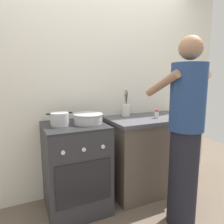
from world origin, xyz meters
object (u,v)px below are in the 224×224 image
Objects in this scene: pot at (60,119)px; utensil_crock at (126,108)px; stove_range at (76,167)px; person at (185,134)px; mixing_bowl at (88,118)px; spice_bottle at (157,114)px.

utensil_crock is at bearing 12.77° from pot.
stove_range is at bearing -164.53° from utensil_crock.
person reaches higher than pot.
mixing_bowl is 0.90× the size of utensil_crock.
mixing_bowl is 0.80m from spice_bottle.
pot is 0.28m from mixing_bowl.
mixing_bowl is (0.28, -0.02, -0.01)m from pot.
mixing_bowl is at bearing -3.80° from pot.
person is at bearing -37.18° from stove_range.
spice_bottle is at bearing -4.67° from stove_range.
spice_bottle is (0.80, -0.06, -0.01)m from mixing_bowl.
utensil_crock is at bearing 100.23° from person.
utensil_crock is at bearing 15.47° from stove_range.
utensil_crock reaches higher than pot.
person is (-0.11, -0.56, -0.09)m from spice_bottle.
pot reaches higher than spice_bottle.
pot is 1.17m from person.
person is at bearing -79.77° from utensil_crock.
stove_range is 3.01× the size of mixing_bowl.
utensil_crock is (0.69, 0.19, 0.55)m from stove_range.
spice_bottle is (1.08, -0.08, -0.02)m from pot.
mixing_bowl is at bearing -159.35° from utensil_crock.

